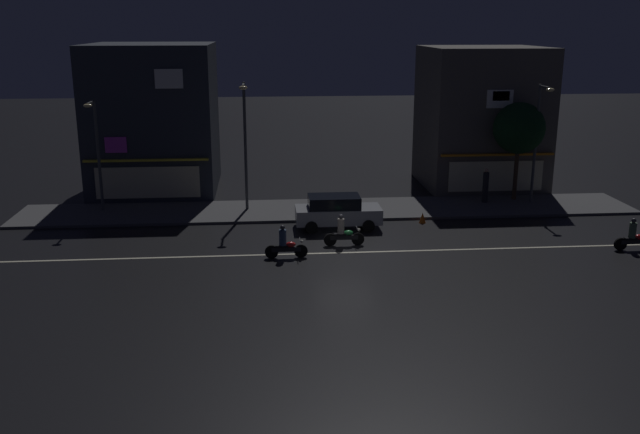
{
  "coord_description": "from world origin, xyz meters",
  "views": [
    {
      "loc": [
        -3.66,
        -29.77,
        10.03
      ],
      "look_at": [
        -0.93,
        2.3,
        1.07
      ],
      "focal_mm": 39.18,
      "sensor_mm": 36.0,
      "label": 1
    }
  ],
  "objects_px": {
    "motorcycle_following": "(634,237)",
    "pedestrian_on_sidewalk": "(485,186)",
    "streetlamp_mid": "(245,136)",
    "streetlamp_east": "(538,134)",
    "parked_car_near_kerb": "(337,211)",
    "traffic_cone": "(422,218)",
    "motorcycle_opposite_lane": "(285,244)",
    "streetlamp_west": "(97,145)",
    "motorcycle_lead": "(343,233)"
  },
  "relations": [
    {
      "from": "pedestrian_on_sidewalk",
      "to": "traffic_cone",
      "type": "relative_size",
      "value": 3.55
    },
    {
      "from": "motorcycle_opposite_lane",
      "to": "motorcycle_lead",
      "type": "bearing_deg",
      "value": -156.1
    },
    {
      "from": "motorcycle_lead",
      "to": "motorcycle_opposite_lane",
      "type": "xyz_separation_m",
      "value": [
        -2.75,
        -1.55,
        0.0
      ]
    },
    {
      "from": "parked_car_near_kerb",
      "to": "motorcycle_opposite_lane",
      "type": "bearing_deg",
      "value": -121.74
    },
    {
      "from": "streetlamp_mid",
      "to": "motorcycle_lead",
      "type": "bearing_deg",
      "value": -54.55
    },
    {
      "from": "streetlamp_east",
      "to": "traffic_cone",
      "type": "bearing_deg",
      "value": -155.88
    },
    {
      "from": "streetlamp_east",
      "to": "pedestrian_on_sidewalk",
      "type": "distance_m",
      "value": 4.07
    },
    {
      "from": "pedestrian_on_sidewalk",
      "to": "motorcycle_following",
      "type": "height_order",
      "value": "pedestrian_on_sidewalk"
    },
    {
      "from": "streetlamp_east",
      "to": "pedestrian_on_sidewalk",
      "type": "height_order",
      "value": "streetlamp_east"
    },
    {
      "from": "streetlamp_east",
      "to": "parked_car_near_kerb",
      "type": "xyz_separation_m",
      "value": [
        -11.64,
        -3.69,
        -3.22
      ]
    },
    {
      "from": "parked_car_near_kerb",
      "to": "traffic_cone",
      "type": "relative_size",
      "value": 7.82
    },
    {
      "from": "streetlamp_mid",
      "to": "streetlamp_east",
      "type": "distance_m",
      "value": 16.23
    },
    {
      "from": "streetlamp_east",
      "to": "traffic_cone",
      "type": "relative_size",
      "value": 12.09
    },
    {
      "from": "motorcycle_following",
      "to": "traffic_cone",
      "type": "xyz_separation_m",
      "value": [
        -8.58,
        5.25,
        -0.36
      ]
    },
    {
      "from": "streetlamp_mid",
      "to": "parked_car_near_kerb",
      "type": "bearing_deg",
      "value": -36.71
    },
    {
      "from": "streetlamp_east",
      "to": "motorcycle_following",
      "type": "bearing_deg",
      "value": -80.13
    },
    {
      "from": "pedestrian_on_sidewalk",
      "to": "motorcycle_lead",
      "type": "relative_size",
      "value": 1.03
    },
    {
      "from": "parked_car_near_kerb",
      "to": "motorcycle_opposite_lane",
      "type": "height_order",
      "value": "parked_car_near_kerb"
    },
    {
      "from": "motorcycle_opposite_lane",
      "to": "streetlamp_mid",
      "type": "bearing_deg",
      "value": -82.69
    },
    {
      "from": "motorcycle_lead",
      "to": "motorcycle_following",
      "type": "relative_size",
      "value": 1.0
    },
    {
      "from": "traffic_cone",
      "to": "streetlamp_east",
      "type": "bearing_deg",
      "value": 24.12
    },
    {
      "from": "pedestrian_on_sidewalk",
      "to": "motorcycle_lead",
      "type": "bearing_deg",
      "value": 23.03
    },
    {
      "from": "streetlamp_mid",
      "to": "streetlamp_east",
      "type": "height_order",
      "value": "streetlamp_mid"
    },
    {
      "from": "motorcycle_opposite_lane",
      "to": "traffic_cone",
      "type": "bearing_deg",
      "value": -151.02
    },
    {
      "from": "streetlamp_west",
      "to": "pedestrian_on_sidewalk",
      "type": "bearing_deg",
      "value": 0.57
    },
    {
      "from": "parked_car_near_kerb",
      "to": "pedestrian_on_sidewalk",
      "type": "bearing_deg",
      "value": 24.04
    },
    {
      "from": "pedestrian_on_sidewalk",
      "to": "traffic_cone",
      "type": "bearing_deg",
      "value": 23.57
    },
    {
      "from": "streetlamp_mid",
      "to": "motorcycle_opposite_lane",
      "type": "height_order",
      "value": "streetlamp_mid"
    },
    {
      "from": "motorcycle_lead",
      "to": "traffic_cone",
      "type": "xyz_separation_m",
      "value": [
        4.57,
        3.47,
        -0.36
      ]
    },
    {
      "from": "streetlamp_west",
      "to": "parked_car_near_kerb",
      "type": "bearing_deg",
      "value": -16.85
    },
    {
      "from": "streetlamp_east",
      "to": "pedestrian_on_sidewalk",
      "type": "bearing_deg",
      "value": 173.59
    },
    {
      "from": "pedestrian_on_sidewalk",
      "to": "motorcycle_following",
      "type": "relative_size",
      "value": 1.03
    },
    {
      "from": "streetlamp_west",
      "to": "streetlamp_mid",
      "type": "height_order",
      "value": "streetlamp_mid"
    },
    {
      "from": "streetlamp_mid",
      "to": "traffic_cone",
      "type": "height_order",
      "value": "streetlamp_mid"
    },
    {
      "from": "streetlamp_west",
      "to": "pedestrian_on_sidewalk",
      "type": "height_order",
      "value": "streetlamp_west"
    },
    {
      "from": "traffic_cone",
      "to": "motorcycle_opposite_lane",
      "type": "bearing_deg",
      "value": -145.57
    },
    {
      "from": "motorcycle_opposite_lane",
      "to": "traffic_cone",
      "type": "distance_m",
      "value": 8.88
    },
    {
      "from": "motorcycle_lead",
      "to": "streetlamp_west",
      "type": "bearing_deg",
      "value": 149.87
    },
    {
      "from": "streetlamp_west",
      "to": "motorcycle_lead",
      "type": "bearing_deg",
      "value": -28.5
    },
    {
      "from": "motorcycle_lead",
      "to": "parked_car_near_kerb",
      "type": "bearing_deg",
      "value": 87.58
    },
    {
      "from": "streetlamp_east",
      "to": "motorcycle_following",
      "type": "height_order",
      "value": "streetlamp_east"
    },
    {
      "from": "streetlamp_west",
      "to": "motorcycle_opposite_lane",
      "type": "distance_m",
      "value": 13.12
    },
    {
      "from": "streetlamp_west",
      "to": "parked_car_near_kerb",
      "type": "relative_size",
      "value": 1.4
    },
    {
      "from": "motorcycle_lead",
      "to": "motorcycle_opposite_lane",
      "type": "bearing_deg",
      "value": -152.27
    },
    {
      "from": "streetlamp_mid",
      "to": "streetlamp_east",
      "type": "bearing_deg",
      "value": 0.92
    },
    {
      "from": "motorcycle_following",
      "to": "pedestrian_on_sidewalk",
      "type": "bearing_deg",
      "value": -70.05
    },
    {
      "from": "motorcycle_lead",
      "to": "traffic_cone",
      "type": "height_order",
      "value": "motorcycle_lead"
    },
    {
      "from": "parked_car_near_kerb",
      "to": "streetlamp_mid",
      "type": "bearing_deg",
      "value": 143.29
    },
    {
      "from": "streetlamp_west",
      "to": "streetlamp_mid",
      "type": "xyz_separation_m",
      "value": [
        7.87,
        -0.35,
        0.46
      ]
    },
    {
      "from": "streetlamp_west",
      "to": "motorcycle_following",
      "type": "height_order",
      "value": "streetlamp_west"
    }
  ]
}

